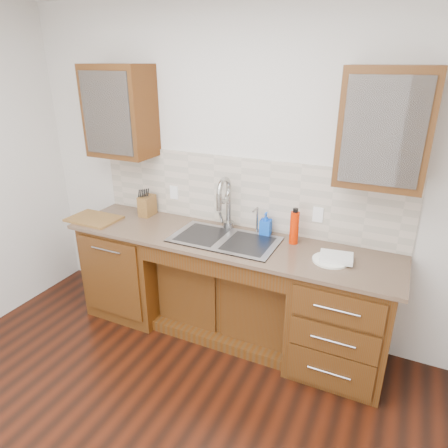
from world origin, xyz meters
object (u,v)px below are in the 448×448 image
at_px(water_bottle, 294,228).
at_px(knife_block, 147,206).
at_px(cutting_board, 94,219).
at_px(plate, 330,260).
at_px(soap_bottle, 266,224).

xyz_separation_m(water_bottle, knife_block, (-1.38, 0.02, -0.04)).
bearing_deg(cutting_board, water_bottle, 9.16).
xyz_separation_m(plate, cutting_board, (-2.06, -0.10, 0.00)).
bearing_deg(water_bottle, plate, -29.30).
bearing_deg(knife_block, plate, -7.88).
height_order(soap_bottle, knife_block, soap_bottle).
relative_size(plate, cutting_board, 0.58).
xyz_separation_m(water_bottle, cutting_board, (-1.74, -0.28, -0.12)).
height_order(plate, knife_block, knife_block).
distance_m(water_bottle, cutting_board, 1.77).
bearing_deg(plate, knife_block, 173.18).
height_order(water_bottle, plate, water_bottle).
distance_m(soap_bottle, plate, 0.63).
relative_size(water_bottle, knife_block, 1.40).
distance_m(water_bottle, knife_block, 1.38).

